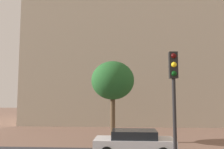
% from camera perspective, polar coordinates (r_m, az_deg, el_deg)
% --- Properties ---
extents(landmark_building, '(25.71, 15.69, 34.51)m').
position_cam_1_polar(landmark_building, '(33.91, 4.63, 5.09)').
color(landmark_building, '#B2A893').
rests_on(landmark_building, ground_plane).
extents(car_white, '(4.35, 2.09, 1.36)m').
position_cam_1_polar(car_white, '(13.58, 5.39, -16.14)').
color(car_white, silver).
rests_on(car_white, ground_plane).
extents(traffic_light_pole, '(0.28, 0.34, 4.70)m').
position_cam_1_polar(traffic_light_pole, '(8.19, 14.77, -4.51)').
color(traffic_light_pole, black).
rests_on(traffic_light_pole, ground_plane).
extents(tree_curb_far, '(3.10, 3.10, 5.80)m').
position_cam_1_polar(tree_curb_far, '(17.11, 0.18, -1.55)').
color(tree_curb_far, brown).
rests_on(tree_curb_far, ground_plane).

